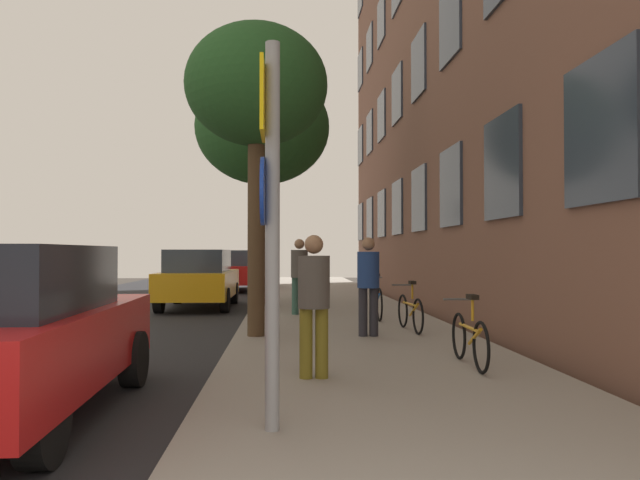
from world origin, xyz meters
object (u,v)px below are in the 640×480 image
object	(u,v)px
bicycle_0	(469,338)
car_1	(199,278)
tree_near	(256,89)
bicycle_1	(410,311)
pedestrian_1	(368,280)
traffic_light	(271,226)
pedestrian_2	(299,271)
tree_far	(262,128)
sign_post	(269,207)
bicycle_2	(376,301)
car_0	(11,331)
car_2	(235,270)
pedestrian_0	(314,296)

from	to	relation	value
bicycle_0	car_1	world-z (taller)	car_1
tree_near	bicycle_1	xyz separation A→B (m)	(2.79, 0.49, -3.93)
pedestrian_1	traffic_light	bearing A→B (deg)	97.64
traffic_light	pedestrian_1	distance (m)	15.09
pedestrian_1	pedestrian_2	distance (m)	3.91
tree_near	bicycle_0	bearing A→B (deg)	-46.69
traffic_light	tree_far	distance (m)	8.50
sign_post	traffic_light	xyz separation A→B (m)	(-0.42, 20.42, 0.68)
traffic_light	bicycle_2	size ratio (longest dim) A/B	2.15
pedestrian_2	bicycle_1	bearing A→B (deg)	-57.88
tree_far	car_1	world-z (taller)	tree_far
car_0	car_2	distance (m)	19.17
tree_near	bicycle_1	distance (m)	4.85
traffic_light	car_1	world-z (taller)	traffic_light
car_1	sign_post	bearing A→B (deg)	-79.71
tree_near	tree_far	size ratio (longest dim) A/B	0.83
bicycle_0	car_0	size ratio (longest dim) A/B	0.38
bicycle_2	car_0	xyz separation A→B (m)	(-4.50, -7.41, 0.33)
pedestrian_2	car_0	xyz separation A→B (m)	(-2.87, -8.48, -0.28)
bicycle_0	tree_near	bearing A→B (deg)	133.31
traffic_light	pedestrian_1	world-z (taller)	traffic_light
pedestrian_1	car_2	bearing A→B (deg)	103.26
car_0	car_1	size ratio (longest dim) A/B	0.98
tree_far	bicycle_1	xyz separation A→B (m)	(2.92, -6.10, -4.55)
pedestrian_0	car_2	xyz separation A→B (m)	(-2.29, 17.93, -0.22)
bicycle_1	tree_near	bearing A→B (deg)	-170.02
pedestrian_0	car_2	bearing A→B (deg)	97.29
bicycle_0	pedestrian_1	distance (m)	3.06
car_2	tree_far	bearing A→B (deg)	-80.12
sign_post	tree_far	world-z (taller)	tree_far
car_1	car_2	bearing A→B (deg)	87.03
bicycle_1	pedestrian_1	xyz separation A→B (m)	(-0.86, -0.64, 0.61)
sign_post	bicycle_0	xyz separation A→B (m)	(2.47, 2.67, -1.46)
pedestrian_2	car_2	size ratio (longest dim) A/B	0.39
sign_post	pedestrian_0	xyz separation A→B (m)	(0.46, 2.05, -0.88)
pedestrian_1	pedestrian_0	bearing A→B (deg)	-107.63
pedestrian_2	car_2	bearing A→B (deg)	102.17
bicycle_0	bicycle_2	xyz separation A→B (m)	(-0.37, 5.55, 0.03)
traffic_light	car_0	size ratio (longest dim) A/B	0.85
bicycle_0	pedestrian_2	size ratio (longest dim) A/B	0.93
bicycle_0	car_1	bearing A→B (deg)	116.06
pedestrian_1	car_0	distance (m)	6.18
car_0	traffic_light	bearing A→B (deg)	84.25
pedestrian_1	car_1	size ratio (longest dim) A/B	0.39
pedestrian_2	pedestrian_0	bearing A→B (deg)	-90.09
car_2	sign_post	bearing A→B (deg)	-84.76
tree_far	bicycle_0	bearing A→B (deg)	-72.86
tree_far	bicycle_2	size ratio (longest dim) A/B	3.84
pedestrian_1	car_2	xyz separation A→B (m)	(-3.40, 14.44, -0.25)
sign_post	tree_near	distance (m)	6.20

